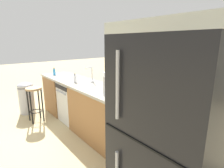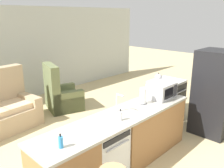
{
  "view_description": "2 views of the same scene",
  "coord_description": "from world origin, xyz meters",
  "px_view_note": "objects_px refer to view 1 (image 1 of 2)",
  "views": [
    {
      "loc": [
        2.97,
        -1.64,
        1.67
      ],
      "look_at": [
        0.41,
        0.47,
        0.86
      ],
      "focal_mm": 28.0,
      "sensor_mm": 36.0,
      "label": 1
    },
    {
      "loc": [
        -2.33,
        -2.2,
        2.37
      ],
      "look_at": [
        0.72,
        0.75,
        1.12
      ],
      "focal_mm": 38.0,
      "sensor_mm": 36.0,
      "label": 2
    }
  ],
  "objects_px": {
    "dishwasher": "(75,101)",
    "microwave": "(124,87)",
    "soap_bottle": "(75,79)",
    "couch": "(139,80)",
    "kettle": "(215,97)",
    "armchair": "(190,93)",
    "dish_soap_bottle": "(54,72)",
    "trash_bin": "(26,98)",
    "refrigerator": "(170,150)",
    "paper_towel_roll": "(107,81)",
    "bar_stool": "(34,97)",
    "stove_range": "(219,145)"
  },
  "relations": [
    {
      "from": "dishwasher",
      "to": "refrigerator",
      "type": "height_order",
      "value": "refrigerator"
    },
    {
      "from": "refrigerator",
      "to": "microwave",
      "type": "height_order",
      "value": "refrigerator"
    },
    {
      "from": "armchair",
      "to": "paper_towel_roll",
      "type": "bearing_deg",
      "value": -92.36
    },
    {
      "from": "dishwasher",
      "to": "trash_bin",
      "type": "height_order",
      "value": "dishwasher"
    },
    {
      "from": "stove_range",
      "to": "paper_towel_roll",
      "type": "bearing_deg",
      "value": -162.83
    },
    {
      "from": "kettle",
      "to": "bar_stool",
      "type": "distance_m",
      "value": 3.26
    },
    {
      "from": "trash_bin",
      "to": "stove_range",
      "type": "bearing_deg",
      "value": 18.74
    },
    {
      "from": "stove_range",
      "to": "paper_towel_roll",
      "type": "relative_size",
      "value": 3.19
    },
    {
      "from": "dishwasher",
      "to": "refrigerator",
      "type": "xyz_separation_m",
      "value": [
        2.6,
        -0.55,
        0.44
      ]
    },
    {
      "from": "stove_range",
      "to": "dish_soap_bottle",
      "type": "height_order",
      "value": "dish_soap_bottle"
    },
    {
      "from": "microwave",
      "to": "paper_towel_roll",
      "type": "distance_m",
      "value": 0.48
    },
    {
      "from": "dishwasher",
      "to": "dish_soap_bottle",
      "type": "bearing_deg",
      "value": -171.63
    },
    {
      "from": "dishwasher",
      "to": "dish_soap_bottle",
      "type": "xyz_separation_m",
      "value": [
        -0.76,
        -0.11,
        0.55
      ]
    },
    {
      "from": "armchair",
      "to": "dish_soap_bottle",
      "type": "bearing_deg",
      "value": -123.46
    },
    {
      "from": "refrigerator",
      "to": "couch",
      "type": "xyz_separation_m",
      "value": [
        -3.27,
        3.31,
        -0.46
      ]
    },
    {
      "from": "microwave",
      "to": "kettle",
      "type": "distance_m",
      "value": 1.16
    },
    {
      "from": "bar_stool",
      "to": "couch",
      "type": "xyz_separation_m",
      "value": [
        -0.18,
        3.44,
        -0.14
      ]
    },
    {
      "from": "paper_towel_roll",
      "to": "kettle",
      "type": "xyz_separation_m",
      "value": [
        1.41,
        0.62,
        -0.05
      ]
    },
    {
      "from": "soap_bottle",
      "to": "refrigerator",
      "type": "bearing_deg",
      "value": -10.65
    },
    {
      "from": "refrigerator",
      "to": "trash_bin",
      "type": "relative_size",
      "value": 2.32
    },
    {
      "from": "couch",
      "to": "trash_bin",
      "type": "bearing_deg",
      "value": -96.87
    },
    {
      "from": "dishwasher",
      "to": "bar_stool",
      "type": "xyz_separation_m",
      "value": [
        -0.49,
        -0.68,
        0.11
      ]
    },
    {
      "from": "trash_bin",
      "to": "paper_towel_roll",
      "type": "bearing_deg",
      "value": 19.9
    },
    {
      "from": "soap_bottle",
      "to": "armchair",
      "type": "bearing_deg",
      "value": 73.01
    },
    {
      "from": "paper_towel_roll",
      "to": "microwave",
      "type": "bearing_deg",
      "value": -7.42
    },
    {
      "from": "refrigerator",
      "to": "soap_bottle",
      "type": "relative_size",
      "value": 9.74
    },
    {
      "from": "dish_soap_bottle",
      "to": "microwave",
      "type": "bearing_deg",
      "value": 2.8
    },
    {
      "from": "dish_soap_bottle",
      "to": "bar_stool",
      "type": "relative_size",
      "value": 0.24
    },
    {
      "from": "paper_towel_roll",
      "to": "kettle",
      "type": "distance_m",
      "value": 1.54
    },
    {
      "from": "dishwasher",
      "to": "soap_bottle",
      "type": "relative_size",
      "value": 4.77
    },
    {
      "from": "dish_soap_bottle",
      "to": "kettle",
      "type": "xyz_separation_m",
      "value": [
        3.19,
        0.79,
        0.01
      ]
    },
    {
      "from": "dishwasher",
      "to": "microwave",
      "type": "height_order",
      "value": "microwave"
    },
    {
      "from": "dishwasher",
      "to": "microwave",
      "type": "relative_size",
      "value": 1.68
    },
    {
      "from": "dishwasher",
      "to": "couch",
      "type": "bearing_deg",
      "value": 103.64
    },
    {
      "from": "stove_range",
      "to": "microwave",
      "type": "height_order",
      "value": "microwave"
    },
    {
      "from": "paper_towel_roll",
      "to": "trash_bin",
      "type": "bearing_deg",
      "value": -160.1
    },
    {
      "from": "soap_bottle",
      "to": "couch",
      "type": "distance_m",
      "value": 3.07
    },
    {
      "from": "refrigerator",
      "to": "bar_stool",
      "type": "distance_m",
      "value": 3.11
    },
    {
      "from": "trash_bin",
      "to": "microwave",
      "type": "bearing_deg",
      "value": 15.17
    },
    {
      "from": "dish_soap_bottle",
      "to": "trash_bin",
      "type": "height_order",
      "value": "dish_soap_bottle"
    },
    {
      "from": "microwave",
      "to": "dish_soap_bottle",
      "type": "bearing_deg",
      "value": -177.2
    },
    {
      "from": "microwave",
      "to": "paper_towel_roll",
      "type": "bearing_deg",
      "value": 172.58
    },
    {
      "from": "stove_range",
      "to": "armchair",
      "type": "height_order",
      "value": "armchair"
    },
    {
      "from": "dish_soap_bottle",
      "to": "trash_bin",
      "type": "bearing_deg",
      "value": -119.09
    },
    {
      "from": "kettle",
      "to": "armchair",
      "type": "distance_m",
      "value": 2.53
    },
    {
      "from": "refrigerator",
      "to": "bar_stool",
      "type": "bearing_deg",
      "value": -177.63
    },
    {
      "from": "dishwasher",
      "to": "microwave",
      "type": "xyz_separation_m",
      "value": [
        1.5,
        -0.0,
        0.62
      ]
    },
    {
      "from": "trash_bin",
      "to": "armchair",
      "type": "distance_m",
      "value": 4.1
    },
    {
      "from": "kettle",
      "to": "dish_soap_bottle",
      "type": "bearing_deg",
      "value": -166.09
    },
    {
      "from": "bar_stool",
      "to": "trash_bin",
      "type": "height_order",
      "value": "same"
    }
  ]
}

